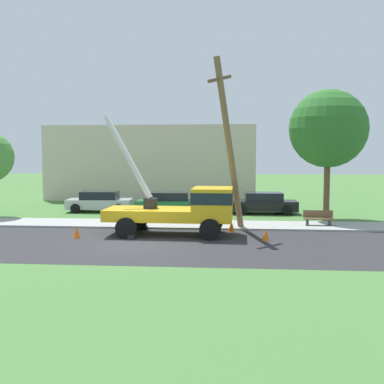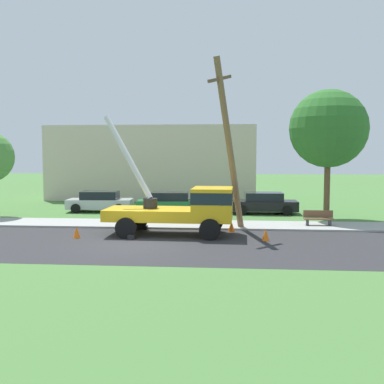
{
  "view_description": "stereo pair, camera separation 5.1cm",
  "coord_description": "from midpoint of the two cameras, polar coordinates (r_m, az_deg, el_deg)",
  "views": [
    {
      "loc": [
        4.29,
        -19.74,
        3.98
      ],
      "look_at": [
        2.28,
        3.85,
        2.01
      ],
      "focal_mm": 42.8,
      "sensor_mm": 36.0,
      "label": 1
    },
    {
      "loc": [
        4.34,
        -19.74,
        3.98
      ],
      "look_at": [
        2.28,
        3.85,
        2.01
      ],
      "focal_mm": 42.8,
      "sensor_mm": 36.0,
      "label": 2
    }
  ],
  "objects": [
    {
      "name": "parked_sedan_black",
      "position": [
        30.91,
        8.98,
        -1.37
      ],
      "size": [
        4.43,
        2.07,
        1.42
      ],
      "color": "black",
      "rests_on": "ground"
    },
    {
      "name": "sidewalk_strip",
      "position": [
        25.88,
        -4.67,
        -3.99
      ],
      "size": [
        80.0,
        2.94,
        0.1
      ],
      "primitive_type": "cube",
      "color": "#9E9E99",
      "rests_on": "ground"
    },
    {
      "name": "traffic_cone_curbside",
      "position": [
        23.58,
        5.0,
        -4.29
      ],
      "size": [
        0.36,
        0.36,
        0.56
      ],
      "primitive_type": "cone",
      "color": "orange",
      "rests_on": "ground"
    },
    {
      "name": "ground_plane",
      "position": [
        32.28,
        -2.73,
        -2.33
      ],
      "size": [
        120.0,
        120.0,
        0.0
      ],
      "primitive_type": "plane",
      "color": "#477538"
    },
    {
      "name": "parked_sedan_silver",
      "position": [
        32.23,
        -11.34,
        -1.15
      ],
      "size": [
        4.51,
        2.21,
        1.42
      ],
      "color": "#B7B7BF",
      "rests_on": "ground"
    },
    {
      "name": "traffic_cone_ahead",
      "position": [
        21.38,
        9.23,
        -5.27
      ],
      "size": [
        0.36,
        0.36,
        0.56
      ],
      "primitive_type": "cone",
      "color": "orange",
      "rests_on": "ground"
    },
    {
      "name": "traffic_cone_behind",
      "position": [
        22.43,
        -14.12,
        -4.88
      ],
      "size": [
        0.36,
        0.36,
        0.56
      ],
      "primitive_type": "cone",
      "color": "orange",
      "rests_on": "ground"
    },
    {
      "name": "leaning_utility_pole",
      "position": [
        23.52,
        4.69,
        6.04
      ],
      "size": [
        1.94,
        2.63,
        8.79
      ],
      "color": "brown",
      "rests_on": "ground"
    },
    {
      "name": "park_bench",
      "position": [
        25.96,
        15.53,
        -3.2
      ],
      "size": [
        1.6,
        0.45,
        0.9
      ],
      "color": "brown",
      "rests_on": "ground"
    },
    {
      "name": "lowrise_building_backdrop",
      "position": [
        41.21,
        -4.8,
        3.66
      ],
      "size": [
        18.0,
        6.0,
        6.4
      ],
      "primitive_type": "cube",
      "color": "beige",
      "rests_on": "ground"
    },
    {
      "name": "parked_sedan_green",
      "position": [
        30.89,
        -2.68,
        -1.32
      ],
      "size": [
        4.51,
        2.2,
        1.42
      ],
      "color": "#1E6638",
      "rests_on": "ground"
    },
    {
      "name": "utility_truck",
      "position": [
        22.39,
        -0.66,
        -1.84
      ],
      "size": [
        6.76,
        3.21,
        5.98
      ],
      "color": "gold",
      "rests_on": "ground"
    },
    {
      "name": "roadside_tree_far",
      "position": [
        28.96,
        16.68,
        7.54
      ],
      "size": [
        4.7,
        4.7,
        7.85
      ],
      "color": "brown",
      "rests_on": "ground"
    },
    {
      "name": "road_asphalt",
      "position": [
        20.59,
        -7.24,
        -6.41
      ],
      "size": [
        80.0,
        8.01,
        0.01
      ],
      "primitive_type": "cube",
      "color": "#2B2B2D",
      "rests_on": "ground"
    }
  ]
}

